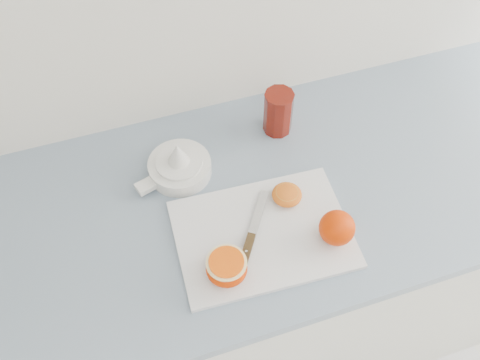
# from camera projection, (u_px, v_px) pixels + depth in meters

# --- Properties ---
(counter) EXTENTS (2.27, 0.64, 0.89)m
(counter) POSITION_uv_depth(u_px,v_px,m) (257.00, 277.00, 1.59)
(counter) COLOR white
(counter) RESTS_ON ground
(cutting_board) EXTENTS (0.39, 0.29, 0.01)m
(cutting_board) POSITION_uv_depth(u_px,v_px,m) (263.00, 234.00, 1.16)
(cutting_board) COLOR silver
(cutting_board) RESTS_ON counter
(whole_orange) EXTENTS (0.08, 0.08, 0.08)m
(whole_orange) POSITION_uv_depth(u_px,v_px,m) (337.00, 228.00, 1.11)
(whole_orange) COLOR #DE4000
(whole_orange) RESTS_ON cutting_board
(half_orange) EXTENTS (0.08, 0.08, 0.05)m
(half_orange) POSITION_uv_depth(u_px,v_px,m) (227.00, 268.00, 1.07)
(half_orange) COLOR #DE4000
(half_orange) RESTS_ON cutting_board
(squeezed_shell) EXTENTS (0.07, 0.07, 0.03)m
(squeezed_shell) POSITION_uv_depth(u_px,v_px,m) (287.00, 195.00, 1.19)
(squeezed_shell) COLOR #D25C14
(squeezed_shell) RESTS_ON cutting_board
(paring_knife) EXTENTS (0.13, 0.18, 0.01)m
(paring_knife) POSITION_uv_depth(u_px,v_px,m) (249.00, 245.00, 1.13)
(paring_knife) COLOR #432D14
(paring_knife) RESTS_ON cutting_board
(citrus_juicer) EXTENTS (0.19, 0.15, 0.10)m
(citrus_juicer) POSITION_uv_depth(u_px,v_px,m) (179.00, 166.00, 1.24)
(citrus_juicer) COLOR white
(citrus_juicer) RESTS_ON counter
(red_tumbler) EXTENTS (0.07, 0.07, 0.12)m
(red_tumbler) POSITION_uv_depth(u_px,v_px,m) (278.00, 113.00, 1.30)
(red_tumbler) COLOR maroon
(red_tumbler) RESTS_ON counter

